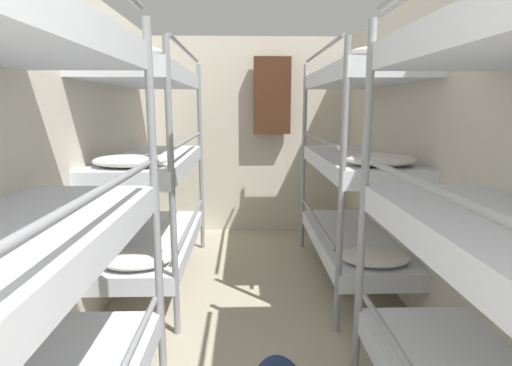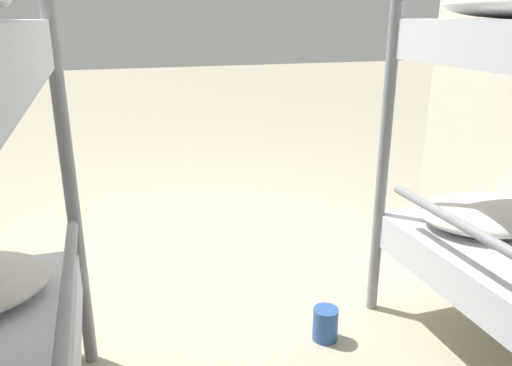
{
  "view_description": "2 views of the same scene",
  "coord_description": "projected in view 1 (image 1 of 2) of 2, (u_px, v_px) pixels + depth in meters",
  "views": [
    {
      "loc": [
        -0.08,
        0.22,
        1.58
      ],
      "look_at": [
        0.0,
        3.22,
        1.0
      ],
      "focal_mm": 28.0,
      "sensor_mm": 36.0,
      "label": 1
    },
    {
      "loc": [
        0.45,
        2.17,
        1.17
      ],
      "look_at": [
        -0.01,
        0.72,
        0.66
      ],
      "focal_mm": 35.0,
      "sensor_mm": 36.0,
      "label": 2
    }
  ],
  "objects": [
    {
      "name": "wall_left",
      "position": [
        51.0,
        170.0,
        2.38
      ],
      "size": [
        0.06,
        5.33,
        2.4
      ],
      "color": "beige",
      "rests_on": "ground_plane"
    },
    {
      "name": "hanging_coat",
      "position": [
        272.0,
        96.0,
        4.77
      ],
      "size": [
        0.44,
        0.12,
        0.9
      ],
      "color": "#472819"
    },
    {
      "name": "wall_back",
      "position": [
        251.0,
        137.0,
        5.0
      ],
      "size": [
        2.54,
        0.06,
        2.4
      ],
      "color": "beige",
      "rests_on": "ground_plane"
    },
    {
      "name": "wall_right",
      "position": [
        460.0,
        169.0,
        2.45
      ],
      "size": [
        0.06,
        5.33,
        2.4
      ],
      "color": "beige",
      "rests_on": "ground_plane"
    },
    {
      "name": "bunk_stack_left_far",
      "position": [
        151.0,
        163.0,
        3.4
      ],
      "size": [
        0.67,
        1.79,
        2.05
      ],
      "color": "gray",
      "rests_on": "ground_plane"
    },
    {
      "name": "bunk_stack_right_far",
      "position": [
        356.0,
        162.0,
        3.44
      ],
      "size": [
        0.67,
        1.79,
        2.05
      ],
      "color": "gray",
      "rests_on": "ground_plane"
    }
  ]
}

